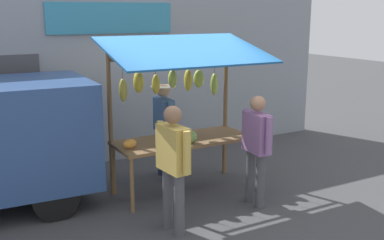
{
  "coord_description": "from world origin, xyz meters",
  "views": [
    {
      "loc": [
        3.33,
        6.33,
        2.85
      ],
      "look_at": [
        0.0,
        0.3,
        1.25
      ],
      "focal_mm": 43.4,
      "sensor_mm": 36.0,
      "label": 1
    }
  ],
  "objects": [
    {
      "name": "market_stall",
      "position": [
        0.02,
        -0.04,
        1.55
      ],
      "size": [
        2.5,
        1.46,
        2.5
      ],
      "color": "brown",
      "rests_on": "ground"
    },
    {
      "name": "shopper_with_shopping_bag",
      "position": [
        0.79,
        1.21,
        1.0
      ],
      "size": [
        0.27,
        0.72,
        1.71
      ],
      "rotation": [
        0.0,
        0.0,
        -1.48
      ],
      "color": "#4C4C51",
      "rests_on": "ground"
    },
    {
      "name": "ground_plane",
      "position": [
        0.0,
        0.0,
        0.0
      ],
      "size": [
        40.0,
        40.0,
        0.0
      ],
      "primitive_type": "plane",
      "color": "#424244"
    },
    {
      "name": "street_backdrop",
      "position": [
        0.06,
        -2.2,
        1.7
      ],
      "size": [
        9.0,
        0.3,
        3.4
      ],
      "color": "#8C939E",
      "rests_on": "ground"
    },
    {
      "name": "vendor_with_sunhat",
      "position": [
        -0.02,
        -0.75,
        0.99
      ],
      "size": [
        0.43,
        0.71,
        1.67
      ],
      "rotation": [
        0.0,
        0.0,
        1.49
      ],
      "color": "navy",
      "rests_on": "ground"
    },
    {
      "name": "shopper_in_grey_tee",
      "position": [
        -0.7,
        1.01,
        0.97
      ],
      "size": [
        0.26,
        0.71,
        1.68
      ],
      "rotation": [
        0.0,
        0.0,
        -1.65
      ],
      "color": "#4C4C51",
      "rests_on": "ground"
    }
  ]
}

